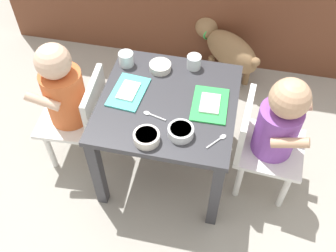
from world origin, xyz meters
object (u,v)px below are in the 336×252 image
water_cup_left (126,60)px  seated_child_left (67,94)px  veggie_bowl_near (160,67)px  spoon_by_left_tray (152,115)px  food_tray_left (129,92)px  spoon_by_right_tray (218,140)px  veggie_bowl_far (181,131)px  water_cup_right (194,63)px  cereal_bowl_right_side (147,137)px  dog (227,48)px  seated_child_right (276,126)px  dining_table (168,114)px  food_tray_right (210,104)px

water_cup_left → seated_child_left: bearing=-137.7°
veggie_bowl_near → spoon_by_left_tray: veggie_bowl_near is taller
food_tray_left → veggie_bowl_near: 0.19m
spoon_by_right_tray → food_tray_left: bearing=156.6°
veggie_bowl_far → water_cup_right: bearing=92.5°
cereal_bowl_right_side → dog: bearing=76.7°
seated_child_left → spoon_by_left_tray: 0.41m
veggie_bowl_near → spoon_by_right_tray: (0.30, -0.34, -0.01)m
seated_child_right → cereal_bowl_right_side: size_ratio=6.51×
water_cup_left → spoon_by_left_tray: 0.33m
veggie_bowl_near → spoon_by_left_tray: (0.03, -0.27, -0.01)m
veggie_bowl_far → spoon_by_right_tray: 0.14m
seated_child_right → veggie_bowl_far: seated_child_right is taller
dog → spoon_by_left_tray: (-0.23, -0.81, 0.26)m
water_cup_right → spoon_by_right_tray: water_cup_right is taller
seated_child_left → seated_child_right: (0.88, 0.01, -0.00)m
dining_table → dog: size_ratio=1.33×
water_cup_right → veggie_bowl_near: 0.15m
water_cup_left → veggie_bowl_far: 0.46m
food_tray_right → dog: bearing=88.7°
seated_child_left → cereal_bowl_right_side: bearing=-26.4°
food_tray_left → dining_table: bearing=-3.9°
food_tray_right → cereal_bowl_right_side: cereal_bowl_right_side is taller
seated_child_right → water_cup_left: seated_child_right is taller
food_tray_right → water_cup_right: bearing=115.8°
dog → seated_child_left: bearing=-130.7°
veggie_bowl_near → spoon_by_left_tray: bearing=-83.7°
seated_child_right → dog: bearing=109.6°
seated_child_right → veggie_bowl_far: size_ratio=6.57×
seated_child_right → spoon_by_left_tray: 0.50m
dog → water_cup_right: 0.58m
seated_child_right → dog: 0.79m
veggie_bowl_far → spoon_by_left_tray: size_ratio=0.99×
veggie_bowl_far → cereal_bowl_right_side: bearing=-155.5°
seated_child_left → water_cup_right: size_ratio=10.67×
seated_child_right → food_tray_left: bearing=178.7°
dining_table → dog: bearing=75.4°
seated_child_left → water_cup_left: bearing=42.3°
seated_child_right → veggie_bowl_near: seated_child_right is taller
veggie_bowl_far → cereal_bowl_right_side: 0.13m
dining_table → seated_child_right: 0.44m
food_tray_left → dog: bearing=63.2°
water_cup_left → veggie_bowl_near: water_cup_left is taller
seated_child_right → water_cup_left: size_ratio=9.84×
veggie_bowl_far → spoon_by_right_tray: veggie_bowl_far is taller
spoon_by_right_tray → dining_table: bearing=144.7°
spoon_by_left_tray → spoon_by_right_tray: 0.28m
food_tray_left → veggie_bowl_near: bearing=60.1°
seated_child_right → water_cup_right: (-0.37, 0.23, 0.07)m
dining_table → seated_child_right: (0.44, -0.00, 0.03)m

